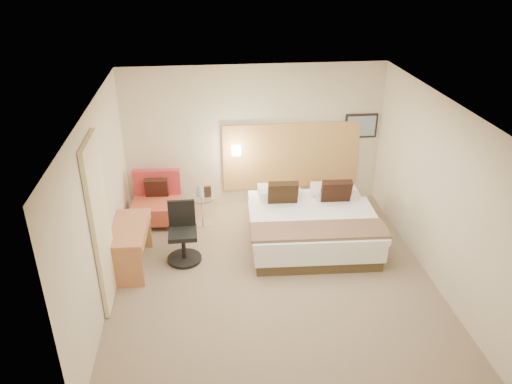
{
  "coord_description": "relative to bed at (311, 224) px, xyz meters",
  "views": [
    {
      "loc": [
        -0.93,
        -6.19,
        4.59
      ],
      "look_at": [
        -0.17,
        0.72,
        1.1
      ],
      "focal_mm": 35.0,
      "sensor_mm": 36.0,
      "label": 1
    }
  ],
  "objects": [
    {
      "name": "wall_front",
      "position": [
        -0.79,
        -3.47,
        1.02
      ],
      "size": [
        4.8,
        0.02,
        2.7
      ],
      "primitive_type": "cube",
      "color": "beige",
      "rests_on": "floor"
    },
    {
      "name": "bottle_a",
      "position": [
        -1.88,
        0.84,
        0.3
      ],
      "size": [
        0.06,
        0.06,
        0.19
      ],
      "primitive_type": "cylinder",
      "rotation": [
        0.0,
        0.0,
        0.08
      ],
      "color": "#89B0D5",
      "rests_on": "side_table"
    },
    {
      "name": "side_table",
      "position": [
        -1.82,
        0.79,
        -0.03
      ],
      "size": [
        0.52,
        0.52,
        0.53
      ],
      "color": "white",
      "rests_on": "floor"
    },
    {
      "name": "curtain",
      "position": [
        -3.15,
        -1.21,
        0.89
      ],
      "size": [
        0.06,
        0.9,
        2.42
      ],
      "primitive_type": "cube",
      "color": "beige",
      "rests_on": "wall_left"
    },
    {
      "name": "lamp_arm",
      "position": [
        -1.14,
        1.46,
        0.82
      ],
      "size": [
        0.02,
        0.12,
        0.02
      ],
      "primitive_type": "cylinder",
      "rotation": [
        1.57,
        0.0,
        0.0
      ],
      "color": "silver",
      "rests_on": "wall_back"
    },
    {
      "name": "ceiling",
      "position": [
        -0.79,
        -0.96,
        2.38
      ],
      "size": [
        4.8,
        5.0,
        0.02
      ],
      "primitive_type": "cube",
      "color": "white",
      "rests_on": "floor"
    },
    {
      "name": "wall_left",
      "position": [
        -3.2,
        -0.96,
        1.02
      ],
      "size": [
        0.02,
        5.0,
        2.7
      ],
      "primitive_type": "cube",
      "color": "beige",
      "rests_on": "floor"
    },
    {
      "name": "lamp_shade",
      "position": [
        -1.14,
        1.4,
        0.82
      ],
      "size": [
        0.15,
        0.15,
        0.15
      ],
      "primitive_type": "cube",
      "color": "#FFEDC6",
      "rests_on": "wall_back"
    },
    {
      "name": "menu_folder",
      "position": [
        -1.71,
        0.79,
        0.31
      ],
      "size": [
        0.13,
        0.06,
        0.21
      ],
      "primitive_type": "cube",
      "rotation": [
        0.0,
        0.0,
        0.08
      ],
      "color": "#392217",
      "rests_on": "side_table"
    },
    {
      "name": "bottle_b",
      "position": [
        -1.86,
        0.83,
        0.3
      ],
      "size": [
        0.06,
        0.06,
        0.19
      ],
      "primitive_type": "cylinder",
      "rotation": [
        0.0,
        0.0,
        0.08
      ],
      "color": "#92C2E2",
      "rests_on": "side_table"
    },
    {
      "name": "headboard_panel",
      "position": [
        -0.09,
        1.51,
        0.62
      ],
      "size": [
        2.6,
        0.04,
        1.3
      ],
      "primitive_type": "cube",
      "color": "tan",
      "rests_on": "wall_back"
    },
    {
      "name": "wall_right",
      "position": [
        1.62,
        -0.96,
        1.02
      ],
      "size": [
        0.02,
        5.0,
        2.7
      ],
      "primitive_type": "cube",
      "color": "beige",
      "rests_on": "floor"
    },
    {
      "name": "lounge_chair",
      "position": [
        -2.64,
        0.99,
        0.03
      ],
      "size": [
        0.9,
        0.8,
        0.91
      ],
      "color": "#9E864A",
      "rests_on": "floor"
    },
    {
      "name": "floor",
      "position": [
        -0.79,
        -0.96,
        -0.34
      ],
      "size": [
        4.8,
        5.0,
        0.02
      ],
      "primitive_type": "cube",
      "color": "#7F6D55",
      "rests_on": "ground"
    },
    {
      "name": "desk_chair",
      "position": [
        -2.14,
        -0.32,
        0.07
      ],
      "size": [
        0.56,
        0.56,
        0.97
      ],
      "color": "black",
      "rests_on": "floor"
    },
    {
      "name": "bed",
      "position": [
        0.0,
        0.0,
        0.0
      ],
      "size": [
        2.17,
        2.12,
        1.02
      ],
      "color": "#463723",
      "rests_on": "floor"
    },
    {
      "name": "desk",
      "position": [
        -2.91,
        -0.45,
        0.24
      ],
      "size": [
        0.57,
        1.17,
        0.72
      ],
      "color": "#AE6844",
      "rests_on": "floor"
    },
    {
      "name": "art_canvas",
      "position": [
        1.23,
        1.5,
        1.17
      ],
      "size": [
        0.54,
        0.01,
        0.39
      ],
      "primitive_type": "cube",
      "color": "#778FA4",
      "rests_on": "wall_back"
    },
    {
      "name": "wall_back",
      "position": [
        -0.79,
        1.55,
        1.02
      ],
      "size": [
        4.8,
        0.02,
        2.7
      ],
      "primitive_type": "cube",
      "color": "beige",
      "rests_on": "floor"
    },
    {
      "name": "art_frame",
      "position": [
        1.23,
        1.52,
        1.17
      ],
      "size": [
        0.62,
        0.03,
        0.47
      ],
      "primitive_type": "cube",
      "color": "black",
      "rests_on": "wall_back"
    }
  ]
}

